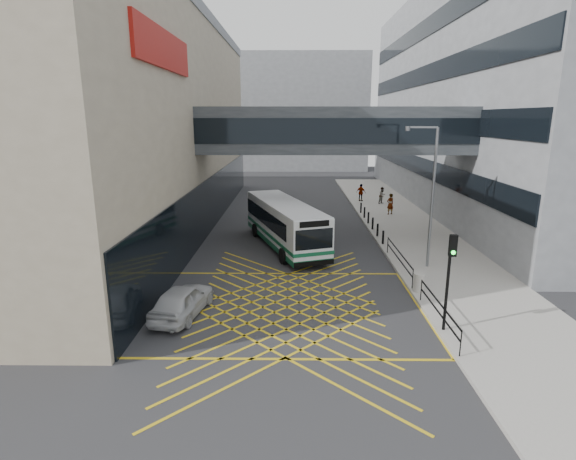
{
  "coord_description": "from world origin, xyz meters",
  "views": [
    {
      "loc": [
        0.26,
        -18.83,
        8.34
      ],
      "look_at": [
        0.0,
        4.0,
        2.6
      ],
      "focal_mm": 28.0,
      "sensor_mm": 36.0,
      "label": 1
    }
  ],
  "objects_px": {
    "car_white": "(182,300)",
    "bus": "(284,223)",
    "car_dark": "(295,236)",
    "traffic_light": "(450,269)",
    "car_silver": "(285,208)",
    "pedestrian_a": "(390,204)",
    "street_lamp": "(430,189)",
    "litter_bin": "(419,282)",
    "pedestrian_b": "(382,195)",
    "pedestrian_c": "(361,193)"
  },
  "relations": [
    {
      "from": "car_silver",
      "to": "street_lamp",
      "type": "height_order",
      "value": "street_lamp"
    },
    {
      "from": "pedestrian_c",
      "to": "traffic_light",
      "type": "bearing_deg",
      "value": 123.25
    },
    {
      "from": "bus",
      "to": "car_white",
      "type": "relative_size",
      "value": 2.45
    },
    {
      "from": "street_lamp",
      "to": "pedestrian_c",
      "type": "bearing_deg",
      "value": 104.44
    },
    {
      "from": "car_white",
      "to": "car_silver",
      "type": "bearing_deg",
      "value": -91.24
    },
    {
      "from": "car_dark",
      "to": "traffic_light",
      "type": "bearing_deg",
      "value": 111.6
    },
    {
      "from": "car_silver",
      "to": "pedestrian_a",
      "type": "height_order",
      "value": "pedestrian_a"
    },
    {
      "from": "bus",
      "to": "pedestrian_c",
      "type": "bearing_deg",
      "value": 45.8
    },
    {
      "from": "bus",
      "to": "pedestrian_a",
      "type": "relative_size",
      "value": 5.97
    },
    {
      "from": "bus",
      "to": "car_dark",
      "type": "height_order",
      "value": "bus"
    },
    {
      "from": "car_dark",
      "to": "pedestrian_a",
      "type": "bearing_deg",
      "value": -134.12
    },
    {
      "from": "litter_bin",
      "to": "pedestrian_b",
      "type": "distance_m",
      "value": 22.94
    },
    {
      "from": "car_white",
      "to": "car_silver",
      "type": "xyz_separation_m",
      "value": [
        4.1,
        19.94,
        0.07
      ]
    },
    {
      "from": "car_white",
      "to": "bus",
      "type": "bearing_deg",
      "value": -100.67
    },
    {
      "from": "street_lamp",
      "to": "pedestrian_c",
      "type": "xyz_separation_m",
      "value": [
        -0.61,
        20.31,
        -3.54
      ]
    },
    {
      "from": "traffic_light",
      "to": "car_silver",
      "type": "bearing_deg",
      "value": 107.79
    },
    {
      "from": "car_silver",
      "to": "pedestrian_c",
      "type": "relative_size",
      "value": 2.91
    },
    {
      "from": "pedestrian_a",
      "to": "pedestrian_b",
      "type": "relative_size",
      "value": 1.13
    },
    {
      "from": "street_lamp",
      "to": "pedestrian_c",
      "type": "relative_size",
      "value": 4.5
    },
    {
      "from": "street_lamp",
      "to": "pedestrian_a",
      "type": "xyz_separation_m",
      "value": [
        0.98,
        13.99,
        -3.49
      ]
    },
    {
      "from": "street_lamp",
      "to": "litter_bin",
      "type": "relative_size",
      "value": 8.54
    },
    {
      "from": "litter_bin",
      "to": "car_dark",
      "type": "bearing_deg",
      "value": 126.21
    },
    {
      "from": "car_silver",
      "to": "litter_bin",
      "type": "bearing_deg",
      "value": 135.66
    },
    {
      "from": "litter_bin",
      "to": "pedestrian_a",
      "type": "relative_size",
      "value": 0.5
    },
    {
      "from": "litter_bin",
      "to": "pedestrian_a",
      "type": "bearing_deg",
      "value": 82.58
    },
    {
      "from": "car_dark",
      "to": "traffic_light",
      "type": "distance_m",
      "value": 13.7
    },
    {
      "from": "street_lamp",
      "to": "pedestrian_a",
      "type": "bearing_deg",
      "value": 98.71
    },
    {
      "from": "litter_bin",
      "to": "pedestrian_c",
      "type": "height_order",
      "value": "pedestrian_c"
    },
    {
      "from": "car_white",
      "to": "car_dark",
      "type": "distance_m",
      "value": 11.68
    },
    {
      "from": "pedestrian_b",
      "to": "pedestrian_c",
      "type": "height_order",
      "value": "pedestrian_c"
    },
    {
      "from": "bus",
      "to": "car_white",
      "type": "distance_m",
      "value": 11.65
    },
    {
      "from": "bus",
      "to": "traffic_light",
      "type": "xyz_separation_m",
      "value": [
        6.58,
        -12.49,
        1.14
      ]
    },
    {
      "from": "car_white",
      "to": "pedestrian_b",
      "type": "bearing_deg",
      "value": -107.62
    },
    {
      "from": "pedestrian_c",
      "to": "litter_bin",
      "type": "bearing_deg",
      "value": 123.2
    },
    {
      "from": "traffic_light",
      "to": "pedestrian_a",
      "type": "height_order",
      "value": "traffic_light"
    },
    {
      "from": "car_silver",
      "to": "pedestrian_a",
      "type": "relative_size",
      "value": 2.76
    },
    {
      "from": "pedestrian_b",
      "to": "pedestrian_c",
      "type": "xyz_separation_m",
      "value": [
        -1.87,
        1.35,
        0.05
      ]
    },
    {
      "from": "litter_bin",
      "to": "traffic_light",
      "type": "bearing_deg",
      "value": -91.42
    },
    {
      "from": "car_white",
      "to": "street_lamp",
      "type": "xyz_separation_m",
      "value": [
        12.19,
        6.32,
        3.86
      ]
    },
    {
      "from": "car_silver",
      "to": "litter_bin",
      "type": "xyz_separation_m",
      "value": [
        6.75,
        -17.44,
        -0.16
      ]
    },
    {
      "from": "pedestrian_a",
      "to": "pedestrian_c",
      "type": "bearing_deg",
      "value": -100.98
    },
    {
      "from": "pedestrian_b",
      "to": "car_silver",
      "type": "bearing_deg",
      "value": 170.07
    },
    {
      "from": "bus",
      "to": "street_lamp",
      "type": "bearing_deg",
      "value": -48.44
    },
    {
      "from": "bus",
      "to": "car_white",
      "type": "height_order",
      "value": "bus"
    },
    {
      "from": "litter_bin",
      "to": "pedestrian_b",
      "type": "height_order",
      "value": "pedestrian_b"
    },
    {
      "from": "bus",
      "to": "litter_bin",
      "type": "height_order",
      "value": "bus"
    },
    {
      "from": "traffic_light",
      "to": "car_dark",
      "type": "bearing_deg",
      "value": 116.11
    },
    {
      "from": "bus",
      "to": "pedestrian_b",
      "type": "distance_m",
      "value": 17.18
    },
    {
      "from": "car_silver",
      "to": "pedestrian_a",
      "type": "bearing_deg",
      "value": -153.08
    },
    {
      "from": "car_dark",
      "to": "pedestrian_c",
      "type": "bearing_deg",
      "value": -116.35
    }
  ]
}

